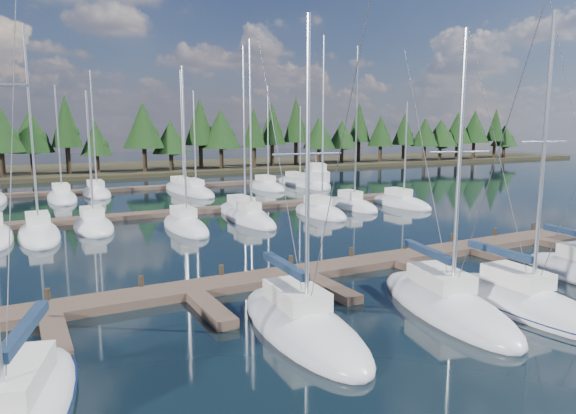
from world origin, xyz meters
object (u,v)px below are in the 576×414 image
main_dock (306,276)px  front_sailboat_2 (301,325)px  front_sailboat_3 (445,305)px  motor_yacht_right (317,182)px  front_sailboat_4 (523,303)px

main_dock → front_sailboat_2: size_ratio=3.54×
front_sailboat_3 → motor_yacht_right: front_sailboat_3 is taller
main_dock → front_sailboat_2: 6.81m
front_sailboat_2 → front_sailboat_4: 9.97m
main_dock → front_sailboat_3: size_ratio=3.56×
motor_yacht_right → front_sailboat_2: bearing=-122.1°
front_sailboat_3 → main_dock: bearing=114.0°
front_sailboat_2 → front_sailboat_4: front_sailboat_4 is taller
motor_yacht_right → main_dock: bearing=-122.2°
front_sailboat_4 → main_dock: bearing=126.7°
front_sailboat_3 → front_sailboat_2: bearing=172.0°
front_sailboat_3 → front_sailboat_4: front_sailboat_4 is taller
front_sailboat_4 → front_sailboat_3: bearing=154.9°
front_sailboat_4 → motor_yacht_right: (16.13, 43.49, 0.27)m
front_sailboat_4 → motor_yacht_right: size_ratio=1.24×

